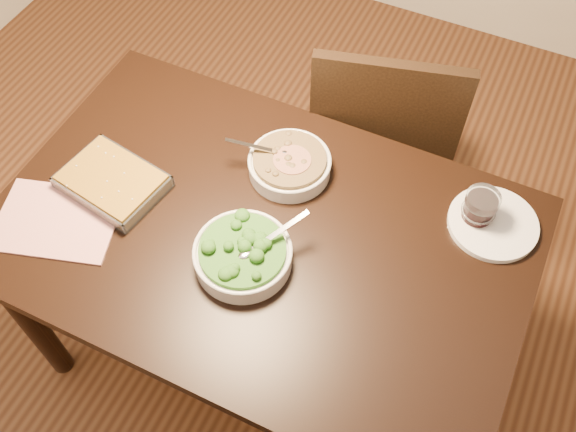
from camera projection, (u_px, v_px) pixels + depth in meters
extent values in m
plane|color=#432413|center=(268.00, 346.00, 2.30)|extent=(4.00, 4.00, 0.00)
cube|color=black|center=(260.00, 236.00, 1.70)|extent=(1.40, 0.90, 0.04)
cube|color=black|center=(261.00, 250.00, 1.76)|extent=(1.26, 0.76, 0.08)
cylinder|color=black|center=(31.00, 321.00, 1.97)|extent=(0.07, 0.07, 0.71)
cylinder|color=black|center=(158.00, 154.00, 2.35)|extent=(0.07, 0.07, 0.71)
cylinder|color=black|center=(490.00, 281.00, 2.05)|extent=(0.07, 0.07, 0.71)
cube|color=#C6383F|center=(57.00, 220.00, 1.70)|extent=(0.37, 0.31, 0.01)
cube|color=white|center=(475.00, 219.00, 1.71)|extent=(0.12, 0.12, 0.00)
cylinder|color=white|center=(290.00, 166.00, 1.78)|extent=(0.23, 0.23, 0.04)
torus|color=white|center=(290.00, 160.00, 1.76)|extent=(0.23, 0.23, 0.01)
cylinder|color=#37250F|center=(290.00, 159.00, 1.76)|extent=(0.20, 0.20, 0.02)
cube|color=silver|center=(264.00, 155.00, 1.75)|extent=(0.14, 0.06, 0.05)
cylinder|color=maroon|center=(292.00, 160.00, 1.74)|extent=(0.10, 0.10, 0.00)
cylinder|color=white|center=(243.00, 257.00, 1.61)|extent=(0.25, 0.25, 0.05)
torus|color=white|center=(242.00, 251.00, 1.59)|extent=(0.25, 0.25, 0.01)
cylinder|color=#1A5313|center=(242.00, 250.00, 1.59)|extent=(0.22, 0.22, 0.02)
cube|color=silver|center=(270.00, 233.00, 1.60)|extent=(0.10, 0.14, 0.05)
cube|color=silver|center=(114.00, 187.00, 1.76)|extent=(0.30, 0.24, 0.01)
cube|color=#5D3E0D|center=(112.00, 181.00, 1.74)|extent=(0.28, 0.22, 0.04)
cube|color=silver|center=(137.00, 159.00, 1.79)|extent=(0.27, 0.05, 0.04)
cube|color=silver|center=(87.00, 205.00, 1.70)|extent=(0.27, 0.05, 0.04)
cube|color=silver|center=(149.00, 204.00, 1.70)|extent=(0.04, 0.20, 0.04)
cube|color=silver|center=(78.00, 160.00, 1.79)|extent=(0.04, 0.20, 0.04)
cylinder|color=black|center=(478.00, 211.00, 1.67)|extent=(0.08, 0.08, 0.07)
cylinder|color=silver|center=(483.00, 200.00, 1.63)|extent=(0.09, 0.09, 0.03)
cylinder|color=white|center=(493.00, 223.00, 1.69)|extent=(0.24, 0.24, 0.02)
cube|color=black|center=(381.00, 132.00, 2.26)|extent=(0.55, 0.55, 0.04)
cylinder|color=black|center=(428.00, 144.00, 2.55)|extent=(0.04, 0.04, 0.44)
cylinder|color=black|center=(421.00, 224.00, 2.33)|extent=(0.04, 0.04, 0.44)
cylinder|color=black|center=(330.00, 130.00, 2.59)|extent=(0.04, 0.04, 0.44)
cylinder|color=black|center=(315.00, 208.00, 2.37)|extent=(0.04, 0.04, 0.44)
cube|color=black|center=(384.00, 125.00, 1.93)|extent=(0.45, 0.15, 0.49)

